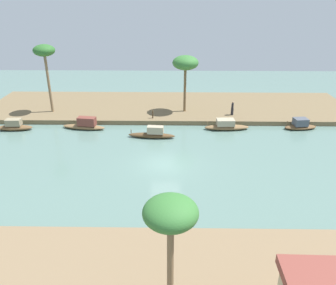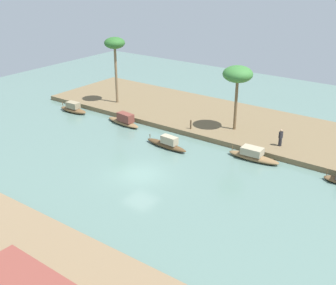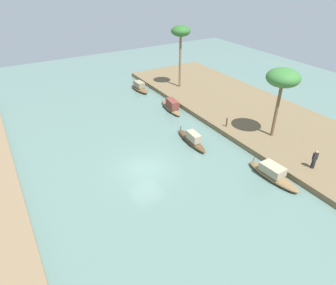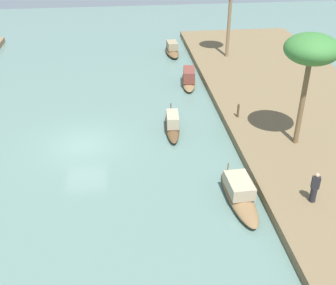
# 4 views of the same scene
# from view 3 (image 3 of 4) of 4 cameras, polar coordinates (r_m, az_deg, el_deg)

# --- Properties ---
(river_water) EXTENTS (72.55, 72.55, 0.00)m
(river_water) POSITION_cam_3_polar(r_m,az_deg,el_deg) (24.46, -4.39, -5.05)
(river_water) COLOR slate
(river_water) RESTS_ON ground
(riverbank_left) EXTENTS (43.28, 11.31, 0.49)m
(riverbank_left) POSITION_cam_3_polar(r_m,az_deg,el_deg) (32.50, 19.22, 3.42)
(riverbank_left) COLOR brown
(riverbank_left) RESTS_ON ground
(sampan_midstream) EXTENTS (4.68, 1.35, 1.13)m
(sampan_midstream) POSITION_cam_3_polar(r_m,az_deg,el_deg) (24.52, 19.30, -5.65)
(sampan_midstream) COLOR brown
(sampan_midstream) RESTS_ON river_water
(sampan_near_left_bank) EXTENTS (3.78, 1.25, 1.19)m
(sampan_near_left_bank) POSITION_cam_3_polar(r_m,az_deg,el_deg) (39.82, -5.45, 10.39)
(sampan_near_left_bank) COLOR brown
(sampan_near_left_bank) RESTS_ON river_water
(sampan_upstream_small) EXTENTS (4.64, 1.66, 1.30)m
(sampan_upstream_small) POSITION_cam_3_polar(r_m,az_deg,el_deg) (34.05, 0.65, 6.93)
(sampan_upstream_small) COLOR brown
(sampan_upstream_small) RESTS_ON river_water
(sampan_open_hull) EXTENTS (4.69, 1.23, 1.21)m
(sampan_open_hull) POSITION_cam_3_polar(r_m,az_deg,el_deg) (27.64, 4.58, 0.61)
(sampan_open_hull) COLOR brown
(sampan_open_hull) RESTS_ON river_water
(person_on_near_bank) EXTENTS (0.38, 0.41, 1.58)m
(person_on_near_bank) POSITION_cam_3_polar(r_m,az_deg,el_deg) (25.92, 26.03, -3.04)
(person_on_near_bank) COLOR #232328
(person_on_near_bank) RESTS_ON riverbank_left
(mooring_post) EXTENTS (0.14, 0.14, 0.91)m
(mooring_post) POSITION_cam_3_polar(r_m,az_deg,el_deg) (29.96, 11.09, 3.79)
(mooring_post) COLOR #4C3823
(mooring_post) RESTS_ON riverbank_left
(palm_tree_left_near) EXTENTS (2.87, 2.87, 6.35)m
(palm_tree_left_near) POSITION_cam_3_polar(r_m,az_deg,el_deg) (27.59, 21.02, 11.24)
(palm_tree_left_near) COLOR brown
(palm_tree_left_near) RESTS_ON riverbank_left
(palm_tree_left_far) EXTENTS (2.32, 2.32, 7.55)m
(palm_tree_left_far) POSITION_cam_3_polar(r_m,az_deg,el_deg) (38.02, 2.43, 20.01)
(palm_tree_left_far) COLOR #7F6647
(palm_tree_left_far) RESTS_ON riverbank_left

